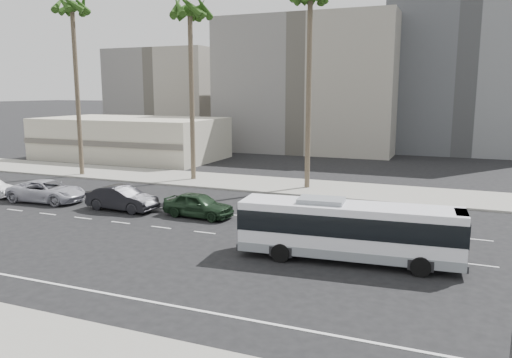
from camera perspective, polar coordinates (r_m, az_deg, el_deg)
The scene contains 13 objects.
ground at distance 27.45m, azimuth 5.32°, elevation -7.45°, with size 700.00×700.00×0.00m, color black.
sidewalk_north at distance 42.08m, azimuth 11.45°, elevation -1.35°, with size 120.00×7.00×0.15m, color gray.
commercial_low at distance 63.61m, azimuth -14.16°, elevation 4.55°, with size 22.00×12.16×5.00m.
midrise_beige_west at distance 72.76m, azimuth 6.67°, elevation 10.56°, with size 24.00×18.00×18.00m, color gray.
midrise_gray_center at distance 77.26m, azimuth 23.03°, elevation 12.78°, with size 20.00×20.00×26.00m, color #54565A.
midrise_beige_far at distance 87.80m, azimuth -9.24°, elevation 9.41°, with size 18.00×16.00×15.00m, color gray.
civic_tower at distance 276.97m, azimuth 20.78°, elevation 15.73°, with size 42.00×42.00×129.00m.
city_bus at distance 24.73m, azimuth 10.56°, elevation -5.66°, with size 10.83×3.24×3.07m.
car_a at distance 33.14m, azimuth -6.62°, elevation -2.96°, with size 4.80×1.93×1.64m, color black.
car_b at distance 36.02m, azimuth -15.08°, elevation -2.13°, with size 5.19×1.81×1.71m, color black.
car_c at distance 40.60m, azimuth -22.79°, elevation -1.28°, with size 5.92×2.73×1.64m, color #ADADB8.
palm_mid at distance 46.72m, azimuth -7.58°, elevation 18.20°, with size 5.38×5.38×16.60m.
palm_far at distance 52.04m, azimuth -20.31°, elevation 17.69°, with size 5.03×5.03×17.29m.
Camera 1 is at (7.45, -25.11, 8.22)m, focal length 34.93 mm.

